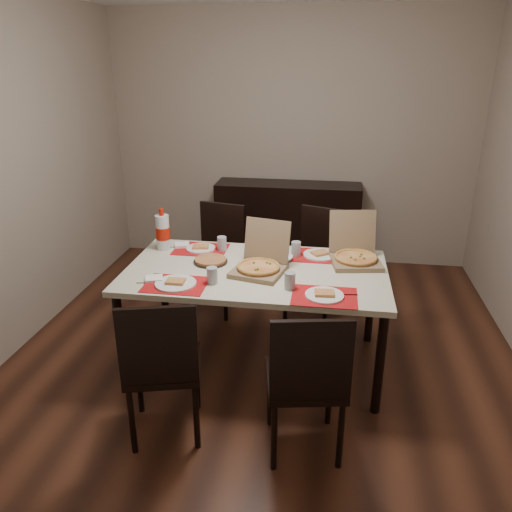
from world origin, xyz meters
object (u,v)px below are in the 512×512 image
chair_far_right (318,258)px  dip_bowl (285,258)px  sideboard (287,225)px  chair_near_right (307,378)px  soda_bottle (163,232)px  dining_table (256,278)px  pizza_box_center (260,264)px  chair_near_left (162,364)px  chair_far_left (218,252)px

chair_far_right → dip_bowl: size_ratio=7.77×
sideboard → dip_bowl: 1.76m
sideboard → chair_near_right: bearing=-82.5°
soda_bottle → dining_table: bearing=-20.7°
pizza_box_center → chair_near_left: bearing=-117.7°
sideboard → pizza_box_center: bearing=-90.3°
chair_near_right → soda_bottle: bearing=135.2°
chair_near_right → soda_bottle: 1.69m
chair_far_right → pizza_box_center: 1.02m
chair_far_right → pizza_box_center: pizza_box_center is taller
pizza_box_center → soda_bottle: 0.86m
dining_table → sideboard: bearing=88.7°
sideboard → chair_far_left: (-0.52, -1.05, 0.06)m
sideboard → chair_near_left: (-0.45, -2.79, 0.06)m
sideboard → chair_near_right: size_ratio=1.61×
chair_far_left → dip_bowl: bearing=-45.9°
sideboard → dining_table: (-0.04, -1.92, 0.23)m
chair_near_left → chair_near_right: bearing=-0.9°
chair_near_left → chair_far_right: size_ratio=1.00×
chair_near_left → pizza_box_center: pizza_box_center is taller
chair_far_right → dip_bowl: bearing=-108.4°
dining_table → chair_near_left: chair_near_left is taller
chair_near_left → chair_far_left: same height
chair_far_left → soda_bottle: 0.75m
sideboard → chair_near_left: chair_near_left is taller
pizza_box_center → soda_bottle: pizza_box_center is taller
chair_far_left → chair_far_right: bearing=-0.2°
soda_bottle → chair_far_right: bearing=26.7°
sideboard → chair_near_left: 2.82m
sideboard → dining_table: size_ratio=0.83×
chair_far_left → chair_near_right: bearing=-63.1°
chair_near_right → dip_bowl: (-0.23, 1.07, 0.25)m
dining_table → chair_near_left: bearing=-115.1°
pizza_box_center → soda_bottle: (-0.79, 0.32, 0.08)m
chair_far_left → chair_far_right: 0.88m
sideboard → dining_table: bearing=-91.3°
sideboard → pizza_box_center: 1.99m
chair_far_left → chair_far_right: same height
pizza_box_center → dip_bowl: 0.27m
dining_table → soda_bottle: size_ratio=5.63×
soda_bottle → dip_bowl: bearing=-5.4°
dip_bowl → chair_far_right: bearing=71.6°
sideboard → chair_far_right: 1.11m
chair_far_right → pizza_box_center: (-0.37, -0.90, 0.29)m
chair_near_left → chair_far_left: 1.74m
chair_near_left → soda_bottle: size_ratio=2.91×
chair_near_right → chair_far_left: (-0.89, 1.75, 0.00)m
chair_near_left → dip_bowl: chair_near_left is taller
chair_near_left → soda_bottle: 1.26m
chair_far_left → soda_bottle: soda_bottle is taller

